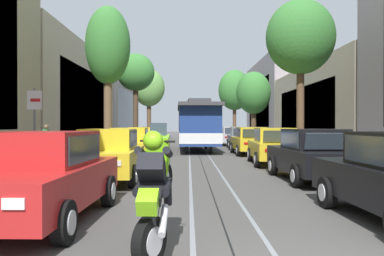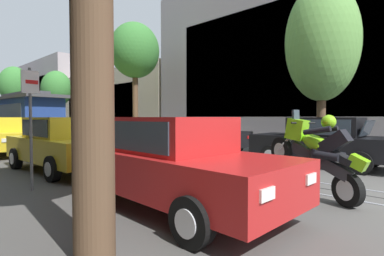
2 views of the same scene
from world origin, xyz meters
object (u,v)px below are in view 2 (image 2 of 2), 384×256
at_px(parked_car_black_second_right, 202,135).
at_px(street_tree_kerb_right_mid, 57,89).
at_px(parked_car_yellow_second_left, 63,143).
at_px(street_sign_post, 31,114).
at_px(parked_car_red_near_left, 172,162).
at_px(street_tree_kerb_right_second, 135,51).
at_px(parked_car_silver_sixth_right, 35,126).
at_px(parked_car_yellow_mid_left, 4,136).
at_px(street_tree_kerb_right_fourth, 14,85).
at_px(parked_car_grey_fifth_right, 57,127).
at_px(cable_car_trolley, 24,116).
at_px(street_tree_kerb_right_near, 322,43).
at_px(pedestrian_crossing_far, 100,125).
at_px(parked_car_yellow_mid_right, 136,131).
at_px(motorcycle_with_rider, 320,153).
at_px(parked_car_yellow_fourth_right, 86,128).
at_px(parked_car_black_near_right, 322,141).

bearing_deg(parked_car_black_second_right, street_tree_kerb_right_mid, 85.60).
relative_size(parked_car_yellow_second_left, street_sign_post, 1.67).
relative_size(parked_car_red_near_left, parked_car_yellow_second_left, 1.00).
bearing_deg(parked_car_black_second_right, parked_car_red_near_left, -142.04).
bearing_deg(street_tree_kerb_right_second, street_sign_post, -134.78).
relative_size(parked_car_red_near_left, parked_car_silver_sixth_right, 1.00).
height_order(parked_car_yellow_mid_left, street_tree_kerb_right_mid, street_tree_kerb_right_mid).
xyz_separation_m(parked_car_black_second_right, street_tree_kerb_right_mid, (1.56, 20.26, 3.50)).
xyz_separation_m(parked_car_yellow_mid_left, street_tree_kerb_right_fourth, (7.99, 28.26, 4.97)).
relative_size(parked_car_grey_fifth_right, cable_car_trolley, 0.48).
height_order(parked_car_yellow_second_left, street_sign_post, street_sign_post).
bearing_deg(street_tree_kerb_right_near, parked_car_black_second_right, 112.60).
bearing_deg(street_sign_post, parked_car_silver_sixth_right, 71.98).
height_order(street_tree_kerb_right_fourth, pedestrian_crossing_far, street_tree_kerb_right_fourth).
bearing_deg(parked_car_silver_sixth_right, parked_car_yellow_mid_right, -89.95).
relative_size(parked_car_silver_sixth_right, cable_car_trolley, 0.48).
relative_size(pedestrian_crossing_far, street_sign_post, 0.59).
bearing_deg(motorcycle_with_rider, street_tree_kerb_right_mid, 77.90).
distance_m(cable_car_trolley, street_sign_post, 16.38).
bearing_deg(parked_car_red_near_left, parked_car_yellow_mid_left, 90.13).
distance_m(cable_car_trolley, pedestrian_crossing_far, 8.25).
height_order(parked_car_grey_fifth_right, pedestrian_crossing_far, parked_car_grey_fifth_right).
bearing_deg(cable_car_trolley, parked_car_red_near_left, -99.61).
xyz_separation_m(parked_car_yellow_fourth_right, street_tree_kerb_right_second, (2.00, -3.09, 5.24)).
bearing_deg(street_tree_kerb_right_near, motorcycle_with_rider, -160.59).
relative_size(parked_car_yellow_mid_left, street_tree_kerb_right_fourth, 0.54).
bearing_deg(pedestrian_crossing_far, parked_car_yellow_second_left, -121.75).
distance_m(street_tree_kerb_right_second, motorcycle_with_rider, 16.40).
distance_m(parked_car_red_near_left, street_tree_kerb_right_mid, 26.68).
height_order(street_tree_kerb_right_second, street_tree_kerb_right_fourth, street_tree_kerb_right_fourth).
bearing_deg(parked_car_yellow_mid_right, parked_car_black_near_right, -89.68).
xyz_separation_m(parked_car_black_near_right, parked_car_grey_fifth_right, (0.07, 21.68, 0.00)).
distance_m(parked_car_yellow_mid_left, parked_car_yellow_mid_right, 6.34).
xyz_separation_m(parked_car_silver_sixth_right, street_tree_kerb_right_near, (2.00, -25.94, 3.68)).
relative_size(street_tree_kerb_right_near, street_tree_kerb_right_mid, 1.11).
bearing_deg(parked_car_yellow_fourth_right, motorcycle_with_rider, -103.02).
relative_size(parked_car_black_near_right, motorcycle_with_rider, 2.35).
relative_size(parked_car_grey_fifth_right, parked_car_silver_sixth_right, 1.00).
bearing_deg(pedestrian_crossing_far, motorcycle_with_rider, -109.82).
relative_size(parked_car_yellow_second_left, street_tree_kerb_right_mid, 0.72).
height_order(pedestrian_crossing_far, street_sign_post, street_sign_post).
xyz_separation_m(parked_car_yellow_mid_left, parked_car_yellow_fourth_right, (6.20, 5.12, 0.00)).
distance_m(parked_car_black_second_right, parked_car_yellow_mid_right, 4.97).
xyz_separation_m(parked_car_red_near_left, parked_car_yellow_mid_right, (6.29, 9.94, 0.00)).
xyz_separation_m(parked_car_yellow_second_left, pedestrian_crossing_far, (10.56, 17.06, 0.07)).
relative_size(parked_car_yellow_fourth_right, street_sign_post, 1.66).
bearing_deg(motorcycle_with_rider, parked_car_black_near_right, 18.93).
relative_size(parked_car_yellow_mid_right, parked_car_silver_sixth_right, 1.00).
bearing_deg(street_tree_kerb_right_fourth, motorcycle_with_rider, -98.16).
distance_m(parked_car_yellow_second_left, motorcycle_with_rider, 7.03).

